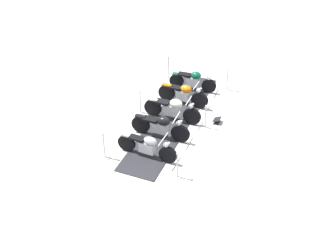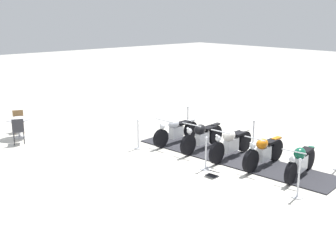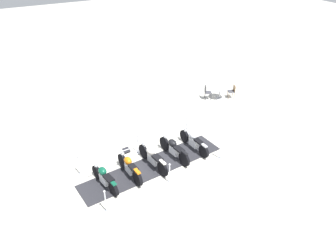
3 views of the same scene
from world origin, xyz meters
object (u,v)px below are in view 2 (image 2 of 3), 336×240
(stanchion_left_front, at_px, (188,125))
(cafe_table, at_px, (18,123))
(stanchion_right_rear, at_px, (298,184))
(info_placard, at_px, (212,174))
(cafe_chair_across_table, at_px, (18,120))
(motorcycle_copper, at_px, (264,152))
(motorcycle_black, at_px, (202,136))
(stanchion_left_mid, at_px, (253,138))
(stanchion_right_front, at_px, (138,138))
(motorcycle_chrome, at_px, (176,131))
(motorcycle_forest, at_px, (300,161))
(cafe_chair_near_table, at_px, (18,129))
(motorcycle_cream, at_px, (231,143))
(stanchion_right_mid, at_px, (206,159))

(stanchion_left_front, bearing_deg, cafe_table, 144.16)
(stanchion_right_rear, xyz_separation_m, info_placard, (-0.56, 2.42, -0.29))
(cafe_table, bearing_deg, cafe_chair_across_table, 67.93)
(motorcycle_copper, height_order, cafe_chair_across_table, motorcycle_copper)
(motorcycle_black, relative_size, stanchion_left_mid, 2.18)
(stanchion_left_mid, xyz_separation_m, stanchion_right_front, (-2.96, 2.67, 0.01))
(motorcycle_chrome, bearing_deg, motorcycle_forest, 91.69)
(motorcycle_chrome, relative_size, stanchion_right_rear, 2.11)
(motorcycle_copper, xyz_separation_m, cafe_chair_near_table, (-4.59, 7.25, 0.04))
(stanchion_left_front, bearing_deg, stanchion_right_front, -174.31)
(stanchion_left_front, bearing_deg, motorcycle_black, -122.11)
(stanchion_left_front, bearing_deg, cafe_chair_near_table, 151.50)
(motorcycle_cream, relative_size, stanchion_right_mid, 2.24)
(motorcycle_chrome, bearing_deg, stanchion_right_mid, 62.63)
(info_placard, bearing_deg, motorcycle_forest, -139.10)
(motorcycle_black, height_order, cafe_chair_near_table, motorcycle_black)
(stanchion_right_front, bearing_deg, motorcycle_chrome, -18.11)
(stanchion_right_mid, bearing_deg, cafe_table, 112.18)
(stanchion_right_rear, bearing_deg, motorcycle_chrome, 81.80)
(motorcycle_black, bearing_deg, info_placard, 44.47)
(stanchion_right_mid, relative_size, cafe_table, 1.15)
(info_placard, bearing_deg, stanchion_left_front, -41.11)
(stanchion_left_mid, bearing_deg, cafe_chair_near_table, 134.46)
(motorcycle_forest, relative_size, info_placard, 5.22)
(motorcycle_cream, height_order, stanchion_left_mid, motorcycle_cream)
(motorcycle_chrome, xyz_separation_m, cafe_chair_across_table, (-3.60, 5.23, 0.03))
(stanchion_right_mid, xyz_separation_m, info_placard, (-0.27, -0.51, -0.23))
(stanchion_right_mid, bearing_deg, cafe_chair_across_table, 108.15)
(stanchion_right_front, bearing_deg, motorcycle_copper, -66.60)
(motorcycle_chrome, distance_m, stanchion_right_front, 1.44)
(info_placard, bearing_deg, motorcycle_black, -44.29)
(stanchion_right_rear, distance_m, stanchion_left_front, 6.47)
(motorcycle_black, distance_m, cafe_table, 6.94)
(stanchion_right_front, bearing_deg, cafe_table, 122.28)
(cafe_table, height_order, cafe_chair_near_table, cafe_chair_near_table)
(motorcycle_black, xyz_separation_m, info_placard, (-1.45, -1.82, -0.44))
(motorcycle_black, distance_m, stanchion_right_rear, 4.33)
(motorcycle_black, xyz_separation_m, cafe_chair_near_table, (-4.35, 4.90, 0.02))
(motorcycle_black, relative_size, cafe_chair_across_table, 2.59)
(info_placard, height_order, cafe_table, cafe_table)
(stanchion_left_front, relative_size, cafe_table, 1.19)
(motorcycle_chrome, bearing_deg, cafe_chair_near_table, -45.30)
(stanchion_right_mid, bearing_deg, cafe_chair_near_table, 117.01)
(motorcycle_copper, xyz_separation_m, cafe_table, (-4.27, 8.01, 0.06))
(motorcycle_forest, xyz_separation_m, info_placard, (-1.81, 1.71, -0.40))
(motorcycle_cream, distance_m, stanchion_left_front, 3.26)
(motorcycle_cream, distance_m, stanchion_right_mid, 1.32)
(motorcycle_cream, height_order, cafe_chair_near_table, motorcycle_cream)
(cafe_table, relative_size, cafe_chair_near_table, 0.94)
(stanchion_left_front, xyz_separation_m, info_placard, (-2.64, -3.71, -0.23))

